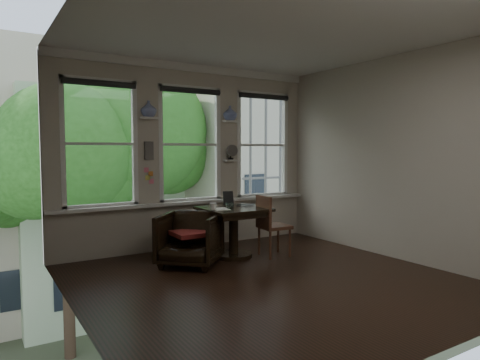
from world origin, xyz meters
TOP-DOWN VIEW (x-y plane):
  - ground at (0.00, 0.00)m, footprint 4.50×4.50m
  - ceiling at (0.00, 0.00)m, footprint 4.50×4.50m
  - wall_back at (0.00, 2.25)m, footprint 4.50×0.00m
  - wall_front at (0.00, -2.25)m, footprint 4.50×0.00m
  - wall_left at (-2.25, 0.00)m, footprint 0.00×4.50m
  - wall_right at (2.25, 0.00)m, footprint 0.00×4.50m
  - window_left at (-1.45, 2.25)m, footprint 1.10×0.12m
  - window_center at (0.00, 2.25)m, footprint 1.10×0.12m
  - window_right at (1.45, 2.25)m, footprint 1.10×0.12m
  - shelf_left at (-0.72, 2.15)m, footprint 0.26×0.16m
  - shelf_right at (0.72, 2.15)m, footprint 0.26×0.16m
  - intercom at (-0.72, 2.18)m, footprint 0.14×0.06m
  - sticky_notes at (-0.72, 2.19)m, footprint 0.16×0.01m
  - desk_fan at (0.72, 2.13)m, footprint 0.20×0.20m
  - vase_left at (-0.72, 2.15)m, footprint 0.24×0.24m
  - vase_right at (0.72, 2.15)m, footprint 0.24×0.24m
  - table at (0.24, 1.23)m, footprint 0.90×0.90m
  - armchair_left at (-0.52, 1.15)m, footprint 1.13×1.13m
  - cushion_red at (-0.52, 1.15)m, footprint 0.45×0.45m
  - side_chair_right at (0.80, 0.97)m, footprint 0.46×0.46m
  - laptop at (0.50, 1.29)m, footprint 0.34×0.28m
  - mug at (-0.13, 1.18)m, footprint 0.13×0.13m
  - drinking_glass at (0.11, 1.12)m, footprint 0.13×0.13m
  - tablet at (0.31, 1.50)m, footprint 0.17×0.11m
  - papers at (-0.00, 1.19)m, footprint 0.27×0.34m

SIDE VIEW (x-z plane):
  - ground at x=0.00m, z-range 0.00..0.00m
  - armchair_left at x=-0.52m, z-range 0.00..0.74m
  - table at x=0.24m, z-range 0.00..0.75m
  - cushion_red at x=-0.52m, z-range 0.42..0.48m
  - side_chair_right at x=0.80m, z-range 0.00..0.92m
  - papers at x=0.00m, z-range 0.75..0.75m
  - laptop at x=0.50m, z-range 0.75..0.77m
  - drinking_glass at x=0.11m, z-range 0.75..0.84m
  - mug at x=-0.13m, z-range 0.75..0.85m
  - tablet at x=0.31m, z-range 0.75..0.97m
  - sticky_notes at x=-0.72m, z-range 1.13..1.37m
  - wall_back at x=0.00m, z-range -0.75..3.75m
  - wall_front at x=0.00m, z-range -0.75..3.75m
  - wall_left at x=-2.25m, z-range -0.75..3.75m
  - wall_right at x=2.25m, z-range -0.75..3.75m
  - desk_fan at x=0.72m, z-range 1.41..1.65m
  - intercom at x=-0.72m, z-range 1.46..1.74m
  - window_left at x=-1.45m, z-range 0.75..2.65m
  - window_center at x=0.00m, z-range 0.75..2.65m
  - window_right at x=1.45m, z-range 0.75..2.65m
  - shelf_left at x=-0.72m, z-range 2.08..2.12m
  - shelf_right at x=0.72m, z-range 2.08..2.12m
  - vase_left at x=-0.72m, z-range 2.12..2.36m
  - vase_right at x=0.72m, z-range 2.12..2.36m
  - ceiling at x=0.00m, z-range 3.00..3.00m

